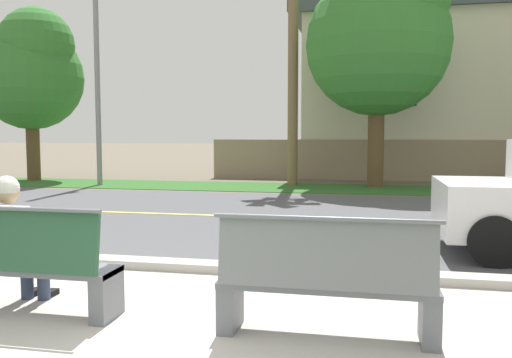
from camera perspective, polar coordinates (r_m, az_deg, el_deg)
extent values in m
plane|color=#665B4C|center=(11.87, 3.64, -3.02)|extent=(140.00, 140.00, 0.00)
cube|color=#B7B2A8|center=(4.65, -10.20, -15.62)|extent=(44.00, 3.60, 0.01)
cube|color=#ADA89E|center=(6.41, -3.60, -9.36)|extent=(44.00, 0.30, 0.11)
cube|color=#515156|center=(10.40, 2.47, -4.12)|extent=(52.00, 8.00, 0.01)
cube|color=#E0CC4C|center=(10.40, 2.47, -4.09)|extent=(48.00, 0.14, 0.01)
cube|color=#2D6026|center=(16.00, 5.76, -0.96)|extent=(48.00, 2.80, 0.02)
cube|color=slate|center=(4.97, -15.50, -11.74)|extent=(0.14, 0.40, 0.45)
cube|color=slate|center=(5.32, -23.25, -8.63)|extent=(1.72, 0.44, 0.05)
cube|color=#285138|center=(5.10, -24.62, -5.96)|extent=(1.65, 0.12, 0.52)
cylinder|color=slate|center=(5.05, -24.80, -2.85)|extent=(1.72, 0.04, 0.04)
cube|color=slate|center=(4.58, -2.73, -12.99)|extent=(0.14, 0.40, 0.45)
cube|color=slate|center=(4.48, 17.90, -13.66)|extent=(0.14, 0.40, 0.45)
cube|color=slate|center=(4.40, 7.48, -11.06)|extent=(1.72, 0.44, 0.05)
cube|color=slate|center=(4.14, 7.32, -8.00)|extent=(1.65, 0.12, 0.52)
cylinder|color=slate|center=(4.08, 7.35, -4.19)|extent=(1.72, 0.04, 0.04)
cylinder|color=#333D56|center=(5.59, -24.30, -7.11)|extent=(0.15, 0.42, 0.15)
cylinder|color=#333D56|center=(5.49, -22.76, -7.28)|extent=(0.15, 0.42, 0.15)
cylinder|color=#333D56|center=(5.81, -23.08, -9.62)|extent=(0.12, 0.12, 0.43)
cube|color=black|center=(5.92, -22.57, -11.14)|extent=(0.09, 0.24, 0.07)
cylinder|color=#333D56|center=(5.71, -21.57, -9.82)|extent=(0.12, 0.12, 0.43)
cube|color=black|center=(5.82, -21.07, -11.36)|extent=(0.09, 0.24, 0.07)
cube|color=silver|center=(5.35, -24.79, -5.47)|extent=(0.34, 0.20, 0.52)
cylinder|color=silver|center=(5.24, -22.77, -5.39)|extent=(0.09, 0.09, 0.46)
sphere|color=tan|center=(5.31, -24.87, -1.31)|extent=(0.21, 0.21, 0.21)
sphere|color=beige|center=(5.30, -24.89, -0.88)|extent=(0.22, 0.22, 0.22)
cylinder|color=black|center=(7.18, 23.86, -6.05)|extent=(0.64, 0.18, 0.64)
cylinder|color=black|center=(8.81, 21.58, -4.01)|extent=(0.64, 0.18, 0.64)
cylinder|color=gray|center=(17.60, -16.48, 11.50)|extent=(0.16, 0.16, 7.43)
cylinder|color=brown|center=(19.99, -22.51, 2.97)|extent=(0.44, 0.44, 2.18)
sphere|color=#33752D|center=(20.07, -22.74, 9.85)|extent=(3.50, 3.50, 3.50)
sphere|color=#33752D|center=(19.74, -22.21, 13.02)|extent=(2.45, 2.45, 2.45)
cylinder|color=brown|center=(16.65, 12.57, 3.76)|extent=(0.48, 0.48, 2.67)
sphere|color=#33752D|center=(16.86, 12.76, 13.81)|extent=(4.28, 4.28, 4.28)
cylinder|color=brown|center=(17.10, 3.95, 12.88)|extent=(0.32, 0.32, 8.02)
cube|color=gray|center=(19.06, 14.80, 1.93)|extent=(13.00, 0.36, 1.40)
cube|color=beige|center=(22.56, 21.56, 7.78)|extent=(12.20, 6.40, 5.80)
cube|color=#474C56|center=(22.97, 21.82, 15.78)|extent=(13.17, 6.91, 0.60)
cube|color=#232833|center=(19.07, 15.00, 9.42)|extent=(1.10, 0.06, 1.30)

